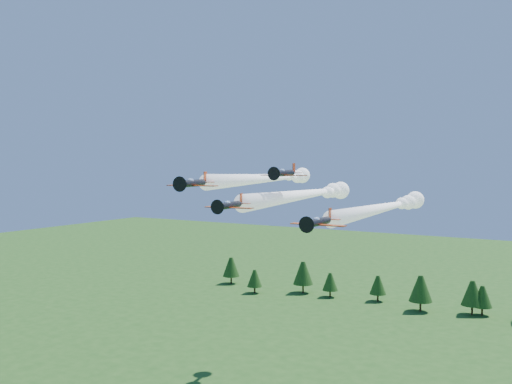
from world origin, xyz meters
The scene contains 5 objects.
plane_lead centered at (-3.02, 23.95, 40.87)m, with size 10.59×56.74×3.70m.
plane_left centered at (-15.40, 31.90, 43.42)m, with size 14.83×62.02×3.70m.
plane_right centered at (8.49, 32.55, 38.31)m, with size 7.91×56.52×3.70m.
plane_slot centered at (0.78, 6.79, 44.87)m, with size 7.30×7.93×2.57m.
treeline centered at (12.61, 108.52, 6.72)m, with size 167.55×18.16×11.60m.
Camera 1 is at (41.38, -70.03, 46.34)m, focal length 40.00 mm.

